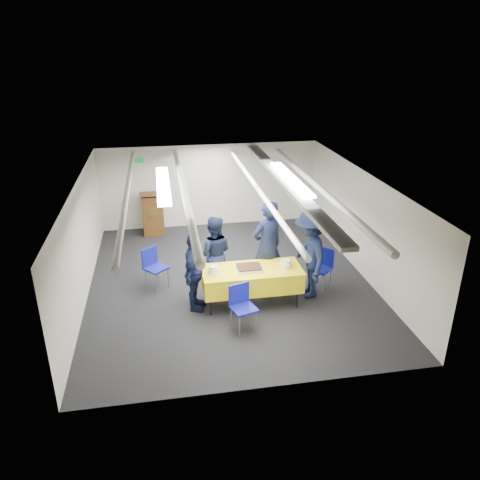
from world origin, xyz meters
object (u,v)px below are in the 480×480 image
at_px(chair_right, 322,264).
at_px(sheet_cake, 249,268).
at_px(sailor_b, 214,254).
at_px(sailor_a, 267,246).
at_px(podium, 153,213).
at_px(chair_left, 153,264).
at_px(sailor_d, 310,254).
at_px(chair_near, 242,302).
at_px(serving_table, 252,279).
at_px(sailor_c, 194,272).

bearing_deg(chair_right, sheet_cake, -164.45).
bearing_deg(sailor_b, sailor_a, -179.78).
relative_size(podium, chair_left, 1.44).
bearing_deg(sailor_d, sailor_b, -107.63).
relative_size(chair_near, chair_right, 1.00).
distance_m(sailor_a, sailor_b, 1.11).
xyz_separation_m(chair_near, chair_left, (-1.57, 1.89, 0.00)).
height_order(serving_table, sailor_a, sailor_a).
bearing_deg(serving_table, podium, 115.04).
xyz_separation_m(chair_near, sailor_d, (1.57, 0.96, 0.39)).
bearing_deg(chair_left, sailor_b, -14.96).
relative_size(sheet_cake, sailor_b, 0.30).
bearing_deg(sailor_a, serving_table, 30.57).
distance_m(sheet_cake, sailor_a, 0.78).
distance_m(sailor_b, sailor_c, 0.88).
distance_m(sheet_cake, chair_near, 0.89).
xyz_separation_m(serving_table, chair_near, (-0.35, -0.81, -0.03)).
height_order(sheet_cake, sailor_b, sailor_b).
bearing_deg(sailor_b, chair_right, -177.39).
bearing_deg(sailor_b, sheet_cake, 137.89).
xyz_separation_m(podium, sailor_a, (2.33, -3.51, 0.37)).
distance_m(podium, sailor_a, 4.23).
xyz_separation_m(sheet_cake, chair_right, (1.68, 0.47, -0.28)).
bearing_deg(sailor_a, chair_left, -34.42).
xyz_separation_m(chair_near, chair_right, (1.97, 1.26, 0.00)).
relative_size(chair_near, chair_left, 1.00).
bearing_deg(sailor_d, chair_left, -106.59).
bearing_deg(chair_left, chair_near, -50.38).
bearing_deg(podium, sailor_a, -56.46).
bearing_deg(chair_near, sailor_c, 133.57).
bearing_deg(sailor_c, sheet_cake, -73.15).
distance_m(podium, sailor_d, 5.01).
bearing_deg(chair_right, serving_table, -164.53).
height_order(serving_table, sheet_cake, sheet_cake).
relative_size(serving_table, chair_near, 2.25).
relative_size(sailor_a, sailor_d, 1.07).
bearing_deg(serving_table, sailor_c, 179.85).
height_order(chair_right, sailor_c, sailor_c).
bearing_deg(sailor_b, sailor_d, 172.51).
bearing_deg(serving_table, chair_left, 150.61).
distance_m(serving_table, sheet_cake, 0.26).
xyz_separation_m(chair_right, sailor_c, (-2.74, -0.44, 0.27)).
bearing_deg(chair_near, sailor_d, 31.61).
height_order(sailor_a, sailor_d, sailor_a).
relative_size(sheet_cake, chair_right, 0.56).
relative_size(chair_left, sailor_c, 0.54).
bearing_deg(sailor_a, sailor_b, -31.65).
bearing_deg(sailor_a, sheet_cake, 27.67).
height_order(serving_table, sailor_b, sailor_b).
bearing_deg(serving_table, chair_right, 15.47).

